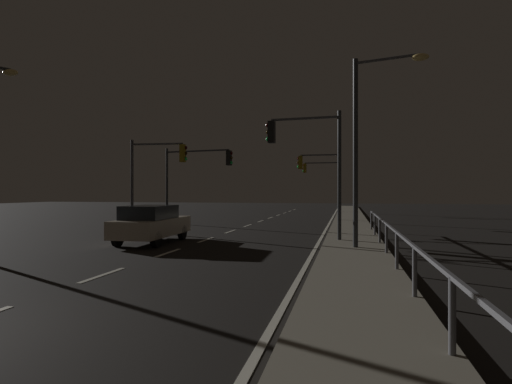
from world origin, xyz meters
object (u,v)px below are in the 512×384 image
traffic_light_near_right (156,167)px  traffic_light_mid_right (307,151)px  traffic_light_far_center (320,172)px  traffic_light_mid_left (196,169)px  car (151,223)px  traffic_light_near_left (324,175)px  street_lamp_median (368,131)px

traffic_light_near_right → traffic_light_mid_right: 9.12m
traffic_light_far_center → traffic_light_mid_left: bearing=-151.0°
car → traffic_light_near_left: traffic_light_near_left is taller
traffic_light_far_center → traffic_light_mid_left: traffic_light_mid_left is taller
traffic_light_near_right → traffic_light_mid_right: traffic_light_mid_right is taller
car → traffic_light_mid_right: 7.24m
car → street_lamp_median: (8.72, -0.74, 3.49)m
traffic_light_mid_left → street_lamp_median: bearing=-45.4°
traffic_light_mid_right → traffic_light_mid_left: traffic_light_mid_right is taller
traffic_light_near_right → traffic_light_mid_right: bearing=-20.9°
traffic_light_mid_right → traffic_light_near_left: 25.18m
car → traffic_light_mid_left: (-1.75, 9.90, 2.81)m
traffic_light_far_center → traffic_light_mid_left: (-7.88, -4.36, 0.07)m
traffic_light_mid_right → street_lamp_median: street_lamp_median is taller
traffic_light_far_center → street_lamp_median: street_lamp_median is taller
traffic_light_near_left → street_lamp_median: size_ratio=0.76×
traffic_light_near_left → street_lamp_median: street_lamp_median is taller
traffic_light_mid_left → street_lamp_median: size_ratio=0.75×
car → traffic_light_far_center: 15.76m
traffic_light_near_right → traffic_light_near_left: (7.85, 21.93, 0.32)m
traffic_light_near_right → traffic_light_mid_right: size_ratio=0.93×
car → traffic_light_near_left: (5.67, 26.89, 2.99)m
traffic_light_near_left → street_lamp_median: 27.80m
car → traffic_light_near_right: bearing=113.7°
car → street_lamp_median: size_ratio=0.66×
street_lamp_median → traffic_light_mid_right: bearing=134.2°
traffic_light_far_center → traffic_light_near_left: size_ratio=0.94×
traffic_light_near_right → street_lamp_median: size_ratio=0.73×
traffic_light_near_right → traffic_light_mid_right: (8.51, -3.25, 0.40)m
traffic_light_far_center → traffic_light_mid_right: bearing=-89.0°
car → traffic_light_near_left: size_ratio=0.86×
car → traffic_light_near_right: traffic_light_near_right is taller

